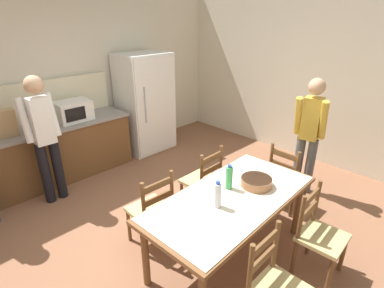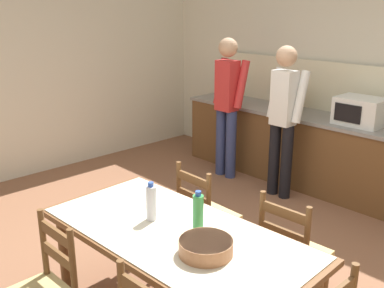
% 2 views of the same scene
% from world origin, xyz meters
% --- Properties ---
extents(ground_plane, '(8.32, 8.32, 0.00)m').
position_xyz_m(ground_plane, '(0.00, 0.00, 0.00)').
color(ground_plane, brown).
extents(wall_back, '(6.52, 0.12, 2.90)m').
position_xyz_m(wall_back, '(0.00, 2.66, 1.45)').
color(wall_back, beige).
rests_on(wall_back, ground).
extents(wall_right, '(0.12, 5.20, 2.90)m').
position_xyz_m(wall_right, '(3.26, 0.00, 1.45)').
color(wall_right, beige).
rests_on(wall_right, ground).
extents(kitchen_counter, '(3.17, 0.66, 0.88)m').
position_xyz_m(kitchen_counter, '(-0.72, 2.23, 0.44)').
color(kitchen_counter, brown).
rests_on(kitchen_counter, ground).
extents(counter_splashback, '(3.13, 0.03, 0.60)m').
position_xyz_m(counter_splashback, '(-0.72, 2.54, 1.18)').
color(counter_splashback, beige).
rests_on(counter_splashback, kitchen_counter).
extents(refrigerator, '(0.88, 0.73, 1.77)m').
position_xyz_m(refrigerator, '(1.41, 2.19, 0.89)').
color(refrigerator, white).
rests_on(refrigerator, ground).
extents(microwave, '(0.50, 0.39, 0.30)m').
position_xyz_m(microwave, '(0.07, 2.21, 1.03)').
color(microwave, white).
rests_on(microwave, kitchen_counter).
extents(paper_bag, '(0.24, 0.16, 0.36)m').
position_xyz_m(paper_bag, '(-0.84, 2.20, 1.06)').
color(paper_bag, tan).
rests_on(paper_bag, kitchen_counter).
extents(dining_table, '(1.90, 0.97, 0.75)m').
position_xyz_m(dining_table, '(0.32, -0.69, 0.67)').
color(dining_table, brown).
rests_on(dining_table, ground).
extents(bottle_near_centre, '(0.07, 0.07, 0.27)m').
position_xyz_m(bottle_near_centre, '(0.08, -0.70, 0.88)').
color(bottle_near_centre, silver).
rests_on(bottle_near_centre, dining_table).
extents(bottle_off_centre, '(0.07, 0.07, 0.27)m').
position_xyz_m(bottle_off_centre, '(0.41, -0.58, 0.88)').
color(bottle_off_centre, green).
rests_on(bottle_off_centre, dining_table).
extents(serving_bowl, '(0.32, 0.32, 0.09)m').
position_xyz_m(serving_bowl, '(0.65, -0.75, 0.80)').
color(serving_bowl, '#9E6642').
rests_on(serving_bowl, dining_table).
extents(chair_side_far_left, '(0.43, 0.41, 0.91)m').
position_xyz_m(chair_side_far_left, '(-0.14, 0.03, 0.44)').
color(chair_side_far_left, brown).
rests_on(chair_side_far_left, ground).
extents(chair_side_far_right, '(0.44, 0.42, 0.91)m').
position_xyz_m(chair_side_far_right, '(0.71, 0.07, 0.44)').
color(chair_side_far_right, brown).
rests_on(chair_side_far_right, ground).
extents(chair_head_end, '(0.40, 0.42, 0.91)m').
position_xyz_m(chair_head_end, '(1.54, -0.64, 0.44)').
color(chair_head_end, brown).
rests_on(chair_head_end, ground).
extents(chair_side_near_right, '(0.44, 0.42, 0.91)m').
position_xyz_m(chair_side_near_right, '(0.76, -1.42, 0.44)').
color(chair_side_near_right, brown).
rests_on(chair_side_near_right, ground).
extents(person_at_counter, '(0.43, 0.30, 1.72)m').
position_xyz_m(person_at_counter, '(-0.56, 1.69, 0.97)').
color(person_at_counter, black).
rests_on(person_at_counter, ground).
extents(person_by_table, '(0.33, 0.45, 1.64)m').
position_xyz_m(person_by_table, '(2.09, -0.60, 0.92)').
color(person_by_table, '#4C4C4C').
rests_on(person_by_table, ground).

